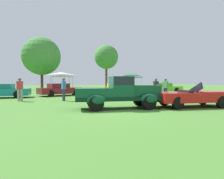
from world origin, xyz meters
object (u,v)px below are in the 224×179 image
Objects in this scene: show_car_burgundy at (60,90)px; spectator_between_cars at (156,88)px; feature_pickup_truck at (119,92)px; show_car_lime at (164,88)px; canopy_tent_left_field at (61,74)px; show_car_yellow at (117,89)px; canopy_tent_center_field at (131,75)px; neighbor_convertible at (193,97)px; spectator_by_row at (64,89)px; show_car_teal at (3,91)px; spectator_far_side at (20,89)px; spectator_near_truck at (165,87)px.

show_car_burgundy is 9.52m from spectator_between_cars.
feature_pickup_truck reaches higher than spectator_between_cars.
canopy_tent_left_field is (-11.86, 7.31, 1.82)m from show_car_lime.
show_car_burgundy is 7.80m from canopy_tent_left_field.
show_car_burgundy and show_car_yellow have the same top height.
show_car_lime is at bearing -85.26° from canopy_tent_center_field.
feature_pickup_truck is 1.12× the size of show_car_yellow.
spectator_by_row is (-6.40, 5.92, 0.34)m from neighbor_convertible.
show_car_teal is 10.23m from canopy_tent_left_field.
spectator_far_side is (1.59, -3.63, 0.31)m from show_car_teal.
spectator_between_cars reaches higher than show_car_teal.
show_car_burgundy is 5.38m from spectator_far_side.
spectator_near_truck is 14.63m from canopy_tent_center_field.
spectator_near_truck is (1.85, -6.11, 0.31)m from show_car_yellow.
feature_pickup_truck is 4.29m from neighbor_convertible.
spectator_by_row is 1.00× the size of spectator_far_side.
show_car_lime is (17.78, 0.84, 0.00)m from show_car_teal.
neighbor_convertible is 2.64× the size of spectator_by_row.
show_car_teal is 0.94× the size of show_car_lime.
feature_pickup_truck reaches higher than neighbor_convertible.
show_car_lime is 9.15m from spectator_between_cars.
canopy_tent_left_field reaches higher than show_car_teal.
spectator_between_cars is (-1.29, -0.42, 0.00)m from spectator_near_truck.
show_car_burgundy is 12.92m from show_car_lime.
spectator_between_cars and spectator_far_side have the same top height.
show_car_teal is 2.61× the size of spectator_between_cars.
show_car_teal is at bearing -125.98° from canopy_tent_left_field.
spectator_between_cars is at bearing -110.82° from canopy_tent_center_field.
feature_pickup_truck is 20.77m from canopy_tent_center_field.
canopy_tent_center_field is (5.46, 14.36, 1.51)m from spectator_between_cars.
show_car_teal is (-6.80, 9.57, -0.27)m from feature_pickup_truck.
spectator_by_row is at bearing -141.72° from show_car_yellow.
show_car_lime is (6.82, 11.41, 0.02)m from neighbor_convertible.
spectator_far_side is (-11.39, 1.94, 0.00)m from spectator_near_truck.
neighbor_convertible is at bearing -43.96° from show_car_teal.
spectator_by_row is 18.18m from canopy_tent_center_field.
show_car_burgundy is (4.86, 0.64, -0.00)m from show_car_teal.
spectator_by_row is at bearing -134.04° from canopy_tent_center_field.
show_car_lime is 14.32m from spectator_by_row.
show_car_yellow is 6.39m from spectator_near_truck.
neighbor_convertible is 11.12m from show_car_yellow.
show_car_teal is 1.60× the size of canopy_tent_center_field.
spectator_far_side is at bearing -110.14° from canopy_tent_left_field.
show_car_burgundy is at bearing 86.70° from spectator_by_row.
neighbor_convertible is 1.51× the size of canopy_tent_left_field.
spectator_between_cars is (6.83, -6.62, 0.31)m from show_car_burgundy.
spectator_far_side reaches higher than neighbor_convertible.
spectator_by_row is 3.13m from spectator_far_side.
neighbor_convertible is 13.29m from show_car_lime.
canopy_tent_left_field is at bearing 105.09° from neighbor_convertible.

